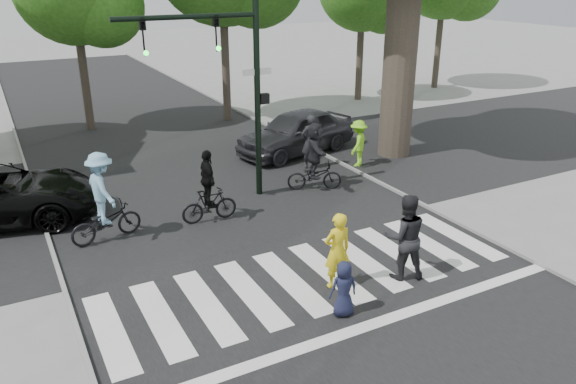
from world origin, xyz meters
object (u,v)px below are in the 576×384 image
(pedestrian_woman, at_px, (337,251))
(car_grey, at_px, (296,132))
(traffic_signal, at_px, (230,71))
(cyclist_right, at_px, (315,160))
(pedestrian_adult, at_px, (405,237))
(cyclist_left, at_px, (104,203))
(cyclist_mid, at_px, (209,193))
(pedestrian_child, at_px, (344,289))

(pedestrian_woman, height_order, car_grey, pedestrian_woman)
(traffic_signal, distance_m, cyclist_right, 3.92)
(pedestrian_woman, bearing_deg, car_grey, -111.91)
(pedestrian_adult, distance_m, car_grey, 9.72)
(car_grey, bearing_deg, cyclist_left, -75.20)
(pedestrian_woman, bearing_deg, cyclist_mid, -73.44)
(pedestrian_child, bearing_deg, pedestrian_woman, -105.63)
(pedestrian_child, distance_m, pedestrian_adult, 2.17)
(cyclist_left, bearing_deg, cyclist_right, 4.82)
(cyclist_mid, height_order, car_grey, cyclist_mid)
(cyclist_right, bearing_deg, pedestrian_child, -116.11)
(cyclist_mid, bearing_deg, cyclist_left, 176.74)
(traffic_signal, xyz_separation_m, cyclist_mid, (-1.26, -1.19, -3.05))
(pedestrian_woman, relative_size, car_grey, 0.36)
(cyclist_left, relative_size, cyclist_mid, 1.15)
(pedestrian_child, height_order, cyclist_left, cyclist_left)
(pedestrian_child, bearing_deg, cyclist_mid, -72.33)
(traffic_signal, relative_size, pedestrian_woman, 3.41)
(pedestrian_woman, distance_m, cyclist_mid, 4.78)
(traffic_signal, relative_size, cyclist_right, 2.74)
(pedestrian_woman, distance_m, pedestrian_child, 1.15)
(cyclist_mid, bearing_deg, pedestrian_woman, -75.38)
(car_grey, bearing_deg, pedestrian_woman, -37.18)
(traffic_signal, xyz_separation_m, cyclist_right, (2.57, -0.48, -2.92))
(cyclist_left, distance_m, cyclist_mid, 2.78)
(traffic_signal, height_order, pedestrian_child, traffic_signal)
(cyclist_right, height_order, car_grey, cyclist_right)
(pedestrian_child, relative_size, cyclist_right, 0.55)
(pedestrian_woman, xyz_separation_m, cyclist_mid, (-1.21, 4.62, -0.03))
(car_grey, bearing_deg, pedestrian_adult, -27.93)
(cyclist_left, relative_size, cyclist_right, 1.08)
(pedestrian_woman, height_order, pedestrian_child, pedestrian_woman)
(pedestrian_woman, xyz_separation_m, cyclist_left, (-3.97, 4.78, 0.14))
(pedestrian_child, xyz_separation_m, car_grey, (4.48, 10.04, 0.23))
(cyclist_left, xyz_separation_m, car_grey, (7.97, 4.26, -0.19))
(traffic_signal, bearing_deg, pedestrian_woman, -90.50)
(cyclist_left, relative_size, car_grey, 0.49)
(car_grey, bearing_deg, cyclist_right, -33.75)
(pedestrian_woman, xyz_separation_m, car_grey, (4.00, 9.04, -0.05))
(pedestrian_child, height_order, pedestrian_adult, pedestrian_adult)
(pedestrian_adult, distance_m, cyclist_left, 7.54)
(pedestrian_child, xyz_separation_m, cyclist_right, (3.11, 6.34, 0.38))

